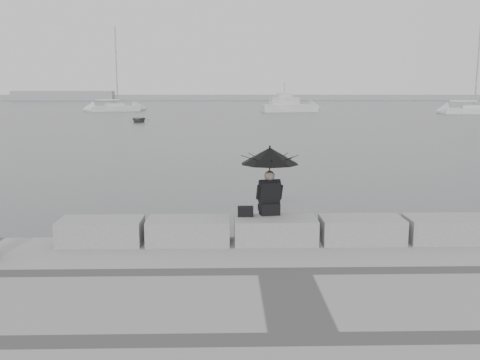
{
  "coord_description": "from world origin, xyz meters",
  "views": [
    {
      "loc": [
        -0.93,
        -10.58,
        3.5
      ],
      "look_at": [
        -0.61,
        3.0,
        1.17
      ],
      "focal_mm": 40.0,
      "sensor_mm": 36.0,
      "label": 1
    }
  ],
  "objects_px": {
    "motor_cruiser": "(290,106)",
    "dinghy": "(139,119)",
    "sailboat_right": "(471,110)",
    "sailboat_left": "(115,108)",
    "seated_person": "(270,165)"
  },
  "relations": [
    {
      "from": "seated_person",
      "to": "dinghy",
      "type": "xyz_separation_m",
      "value": [
        -10.23,
        46.58,
        -1.74
      ]
    },
    {
      "from": "sailboat_right",
      "to": "dinghy",
      "type": "xyz_separation_m",
      "value": [
        -43.52,
        -17.49,
        -0.26
      ]
    },
    {
      "from": "sailboat_left",
      "to": "motor_cruiser",
      "type": "relative_size",
      "value": 1.49
    },
    {
      "from": "sailboat_left",
      "to": "motor_cruiser",
      "type": "xyz_separation_m",
      "value": [
        26.93,
        -2.77,
        0.37
      ]
    },
    {
      "from": "seated_person",
      "to": "motor_cruiser",
      "type": "bearing_deg",
      "value": 71.3
    },
    {
      "from": "motor_cruiser",
      "to": "dinghy",
      "type": "distance_m",
      "value": 30.81
    },
    {
      "from": "sailboat_left",
      "to": "sailboat_right",
      "type": "distance_m",
      "value": 52.52
    },
    {
      "from": "seated_person",
      "to": "sailboat_right",
      "type": "xyz_separation_m",
      "value": [
        33.29,
        64.06,
        -1.47
      ]
    },
    {
      "from": "sailboat_left",
      "to": "dinghy",
      "type": "xyz_separation_m",
      "value": [
        8.1,
        -27.15,
        -0.26
      ]
    },
    {
      "from": "sailboat_left",
      "to": "sailboat_right",
      "type": "relative_size",
      "value": 1.0
    },
    {
      "from": "sailboat_right",
      "to": "motor_cruiser",
      "type": "distance_m",
      "value": 25.64
    },
    {
      "from": "sailboat_left",
      "to": "dinghy",
      "type": "distance_m",
      "value": 28.34
    },
    {
      "from": "seated_person",
      "to": "motor_cruiser",
      "type": "height_order",
      "value": "motor_cruiser"
    },
    {
      "from": "sailboat_left",
      "to": "sailboat_right",
      "type": "xyz_separation_m",
      "value": [
        51.62,
        -9.67,
        0.0
      ]
    },
    {
      "from": "sailboat_right",
      "to": "dinghy",
      "type": "bearing_deg",
      "value": -148.03
    }
  ]
}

